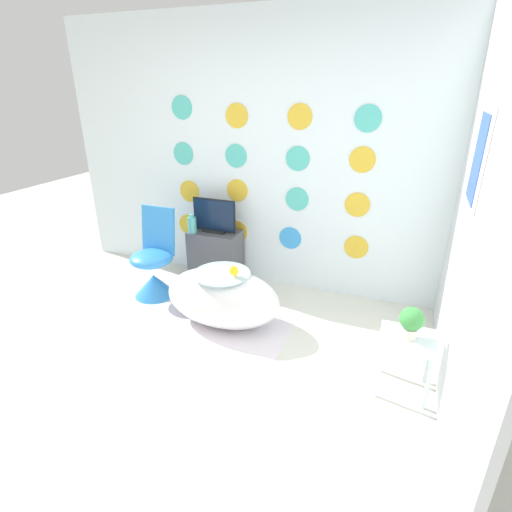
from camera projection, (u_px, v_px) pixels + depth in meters
The scene contains 12 objects.
ground_plane at pixel (158, 407), 2.63m from camera, with size 12.00×12.00×0.00m, color silver.
wall_back_dotted at pixel (266, 159), 3.85m from camera, with size 4.42×0.05×2.60m.
wall_right at pixel (478, 203), 2.39m from camera, with size 0.06×3.01×2.60m.
rug at pixel (221, 325), 3.53m from camera, with size 1.22×0.95×0.01m.
bathtub at pixel (223, 297), 3.48m from camera, with size 1.04×0.60×0.50m.
rubber_duck at pixel (234, 270), 3.29m from camera, with size 0.08×0.08×0.09m.
chair at pixel (154, 270), 3.95m from camera, with size 0.42×0.42×0.87m.
tv_cabinet at pixel (216, 256), 4.23m from camera, with size 0.52×0.32×0.56m.
tv at pixel (214, 217), 4.06m from camera, with size 0.47×0.12×0.35m.
vase at pixel (192, 224), 4.06m from camera, with size 0.09×0.09×0.19m.
side_table at pixel (406, 349), 2.66m from camera, with size 0.36×0.33×0.43m.
potted_plant_left at pixel (411, 321), 2.58m from camera, with size 0.16×0.16×0.22m.
Camera 1 is at (1.34, -1.64, 1.96)m, focal length 28.00 mm.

